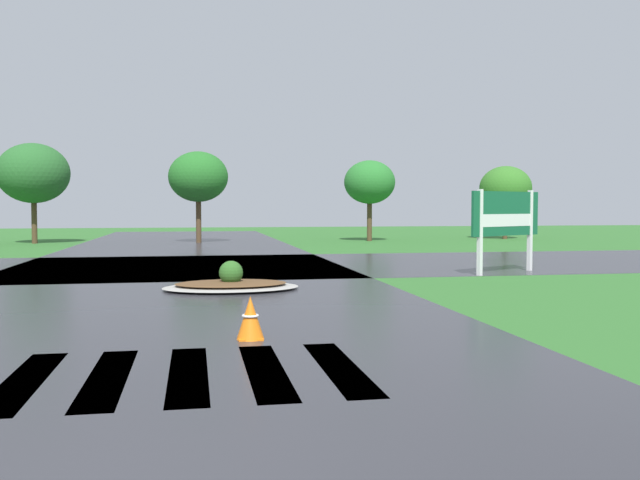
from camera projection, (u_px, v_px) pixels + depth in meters
asphalt_roadway at (168, 303)px, 13.94m from camera, size 10.57×80.00×0.01m
asphalt_cross_road at (178, 266)px, 22.39m from camera, size 90.00×9.52×0.01m
crosswalk_stripes at (149, 375)px, 7.96m from camera, size 4.95×2.88×0.01m
estate_billboard at (506, 217)px, 20.07m from camera, size 2.71×1.51×2.43m
median_island at (231, 284)px, 16.13m from camera, size 3.17×2.06×0.68m
traffic_cone at (250, 318)px, 10.11m from camera, size 0.41×0.41×0.64m
background_treeline at (140, 180)px, 36.79m from camera, size 39.35×4.33×5.23m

